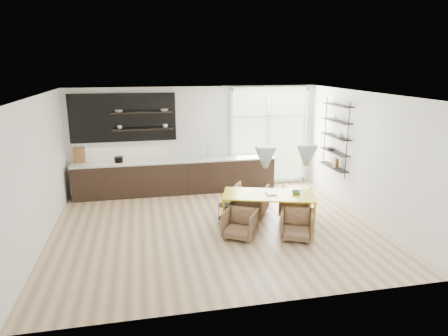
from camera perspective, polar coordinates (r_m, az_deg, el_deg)
room at (r=9.60m, az=0.92°, el=2.40°), size 7.02×6.01×2.91m
kitchen_run at (r=11.16m, az=-7.31°, el=-0.54°), size 5.54×0.69×2.75m
right_shelving at (r=10.59m, az=15.69°, el=4.06°), size 0.26×1.22×1.90m
dining_table at (r=8.84m, az=6.41°, el=-4.04°), size 2.18×1.47×0.73m
armchair_back_left at (r=9.55m, az=3.75°, el=-4.58°), size 1.06×1.07×0.72m
armchair_back_right at (r=9.63m, az=10.12°, el=-4.82°), size 0.94×0.95×0.66m
armchair_front_left at (r=8.32m, az=2.29°, el=-8.00°), size 0.88×0.88×0.59m
armchair_front_right at (r=8.39m, az=10.34°, el=-8.00°), size 0.86×0.87×0.61m
wire_stool at (r=9.02m, az=0.26°, el=-6.20°), size 0.36×0.36×0.45m
table_book at (r=8.83m, az=6.04°, el=-3.62°), size 0.23×0.29×0.03m
table_bowl at (r=8.94m, az=10.28°, el=-3.45°), size 0.20×0.20×0.06m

